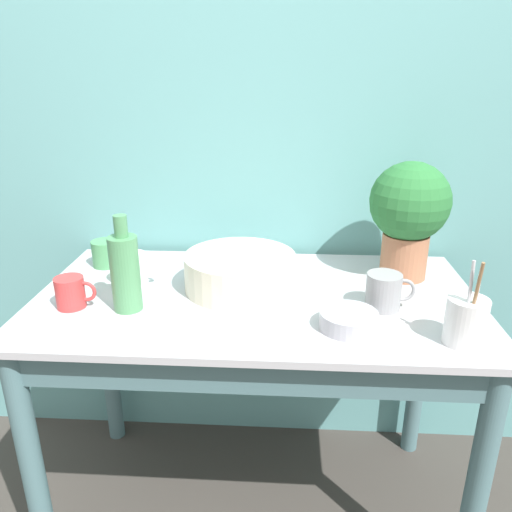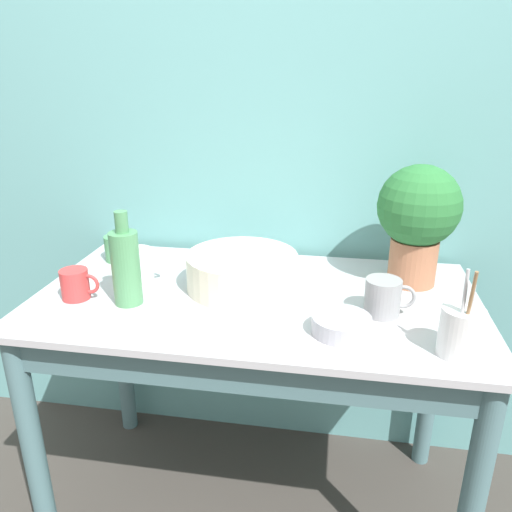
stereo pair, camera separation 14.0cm
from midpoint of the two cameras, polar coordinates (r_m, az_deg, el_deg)
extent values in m
cube|color=#609E9E|center=(1.72, -1.56, 14.08)|extent=(6.00, 0.05, 2.40)
cylinder|color=slate|center=(1.61, -26.63, -21.25)|extent=(0.06, 0.06, 0.76)
cylinder|color=slate|center=(1.49, 21.27, -23.99)|extent=(0.06, 0.06, 0.76)
cylinder|color=slate|center=(2.03, -18.53, -10.54)|extent=(0.06, 0.06, 0.76)
cylinder|color=slate|center=(1.94, 16.21, -11.78)|extent=(0.06, 0.06, 0.76)
cube|color=slate|center=(1.22, -4.24, -13.43)|extent=(1.17, 0.02, 0.10)
cube|color=#B2B2B7|center=(1.45, -2.77, -4.86)|extent=(1.27, 0.69, 0.02)
cylinder|color=#A36647|center=(1.59, 14.18, 0.03)|extent=(0.14, 0.14, 0.14)
sphere|color=#286B33|center=(1.54, 14.73, 6.00)|extent=(0.24, 0.24, 0.24)
cylinder|color=beige|center=(1.47, -4.56, -1.83)|extent=(0.33, 0.33, 0.11)
cylinder|color=#4C8C59|center=(1.39, -17.54, -2.01)|extent=(0.08, 0.08, 0.21)
cylinder|color=#4C8C59|center=(1.34, -18.14, 3.21)|extent=(0.04, 0.04, 0.06)
cylinder|color=white|center=(1.57, -16.62, -1.47)|extent=(0.10, 0.10, 0.09)
torus|color=white|center=(1.55, -14.76, -1.37)|extent=(0.06, 0.01, 0.06)
cylinder|color=#C63838|center=(1.47, -23.07, -3.91)|extent=(0.08, 0.08, 0.09)
torus|color=#C63838|center=(1.45, -21.53, -3.84)|extent=(0.06, 0.01, 0.06)
cylinder|color=#4C935B|center=(1.73, -19.05, 0.24)|extent=(0.09, 0.09, 0.09)
torus|color=#4C935B|center=(1.71, -17.56, 0.34)|extent=(0.06, 0.01, 0.06)
cylinder|color=gray|center=(1.37, 11.56, -4.03)|extent=(0.09, 0.09, 0.10)
torus|color=gray|center=(1.38, 13.73, -3.87)|extent=(0.07, 0.01, 0.07)
cylinder|color=#A8A8B2|center=(1.27, 7.44, -7.36)|extent=(0.15, 0.15, 0.04)
cylinder|color=silver|center=(1.25, 19.94, -7.11)|extent=(0.10, 0.10, 0.12)
cylinder|color=#B7B7BC|center=(1.22, 20.68, -6.12)|extent=(0.01, 0.01, 0.18)
cylinder|color=#B7B7BC|center=(1.21, 20.08, -5.44)|extent=(0.01, 0.02, 0.22)
cylinder|color=olive|center=(1.21, 20.61, -5.36)|extent=(0.01, 0.04, 0.22)
camera|label=1|loc=(0.07, -92.86, -1.08)|focal=35.00mm
camera|label=2|loc=(0.07, 87.14, 1.08)|focal=35.00mm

